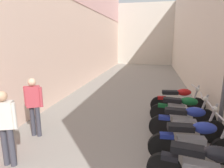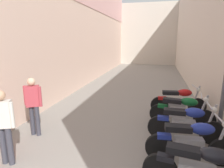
{
  "view_description": "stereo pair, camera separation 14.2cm",
  "coord_description": "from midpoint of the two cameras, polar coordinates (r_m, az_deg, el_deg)",
  "views": [
    {
      "loc": [
        0.98,
        0.47,
        2.5
      ],
      "look_at": [
        -0.34,
        6.54,
        1.08
      ],
      "focal_mm": 30.69,
      "sensor_mm": 36.0,
      "label": 1
    },
    {
      "loc": [
        1.11,
        0.5,
        2.5
      ],
      "look_at": [
        -0.34,
        6.54,
        1.08
      ],
      "focal_mm": 30.69,
      "sensor_mm": 36.0,
      "label": 2
    }
  ],
  "objects": [
    {
      "name": "building_right",
      "position": [
        10.24,
        25.52,
        15.29
      ],
      "size": [
        0.45,
        21.04,
        6.28
      ],
      "color": "beige",
      "rests_on": "ground"
    },
    {
      "name": "motorcycle_sixth",
      "position": [
        6.03,
        20.76,
        -7.34
      ],
      "size": [
        1.84,
        0.58,
        1.04
      ],
      "color": "black",
      "rests_on": "ground"
    },
    {
      "name": "building_far_end",
      "position": [
        21.59,
        11.07,
        14.26
      ],
      "size": [
        8.63,
        2.0,
        6.2
      ],
      "primitive_type": "cube",
      "color": "beige",
      "rests_on": "ground"
    },
    {
      "name": "pedestrian_mid_alley",
      "position": [
        4.38,
        -28.8,
        -9.98
      ],
      "size": [
        0.52,
        0.31,
        1.57
      ],
      "color": "#383842",
      "rests_on": "ground"
    },
    {
      "name": "pedestrian_further_down",
      "position": [
        5.39,
        -21.72,
        -5.13
      ],
      "size": [
        0.52,
        0.34,
        1.57
      ],
      "color": "#383842",
      "rests_on": "ground"
    },
    {
      "name": "building_left",
      "position": [
        10.88,
        -9.03,
        20.12
      ],
      "size": [
        0.45,
        21.04,
        7.71
      ],
      "color": "beige",
      "rests_on": "ground"
    },
    {
      "name": "ground_plane",
      "position": [
        8.48,
        5.84,
        -4.31
      ],
      "size": [
        37.04,
        37.04,
        0.0
      ],
      "primitive_type": "plane",
      "color": "gray"
    },
    {
      "name": "motorcycle_fifth",
      "position": [
        5.22,
        21.92,
        -10.61
      ],
      "size": [
        1.85,
        0.58,
        1.04
      ],
      "color": "black",
      "rests_on": "ground"
    },
    {
      "name": "motorcycle_seventh",
      "position": [
        6.94,
        19.82,
        -4.63
      ],
      "size": [
        1.85,
        0.58,
        1.04
      ],
      "color": "black",
      "rests_on": "ground"
    },
    {
      "name": "motorcycle_fourth",
      "position": [
        4.4,
        23.61,
        -15.27
      ],
      "size": [
        1.85,
        0.58,
        1.04
      ],
      "color": "black",
      "rests_on": "ground"
    }
  ]
}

